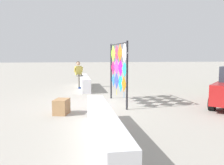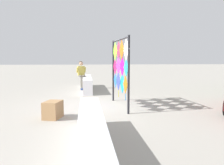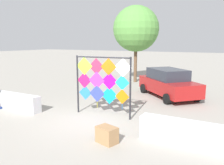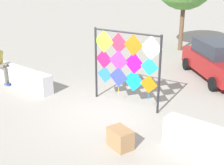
{
  "view_description": "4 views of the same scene",
  "coord_description": "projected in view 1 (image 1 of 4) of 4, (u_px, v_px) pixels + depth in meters",
  "views": [
    {
      "loc": [
        9.35,
        -1.03,
        1.88
      ],
      "look_at": [
        0.64,
        0.36,
        0.89
      ],
      "focal_mm": 38.28,
      "sensor_mm": 36.0,
      "label": 1
    },
    {
      "loc": [
        8.26,
        -0.5,
        1.69
      ],
      "look_at": [
        0.11,
        0.41,
        0.85
      ],
      "focal_mm": 37.43,
      "sensor_mm": 36.0,
      "label": 2
    },
    {
      "loc": [
        4.92,
        -7.04,
        2.94
      ],
      "look_at": [
        0.59,
        0.68,
        1.39
      ],
      "focal_mm": 37.59,
      "sensor_mm": 36.0,
      "label": 3
    },
    {
      "loc": [
        5.37,
        -6.37,
        3.9
      ],
      "look_at": [
        0.22,
        -0.05,
        0.97
      ],
      "focal_mm": 47.13,
      "sensor_mm": 36.0,
      "label": 4
    }
  ],
  "objects": [
    {
      "name": "plaza_ledge_left",
      "position": [
        85.0,
        82.0,
        13.79
      ],
      "size": [
        4.27,
        0.44,
        0.7
      ],
      "primitive_type": "cube",
      "color": "silver",
      "rests_on": "ground"
    },
    {
      "name": "seated_vendor",
      "position": [
        79.0,
        72.0,
        13.94
      ],
      "size": [
        0.72,
        0.55,
        1.55
      ],
      "color": "#666056",
      "rests_on": "ground"
    },
    {
      "name": "kite_display_rack",
      "position": [
        118.0,
        67.0,
        9.33
      ],
      "size": [
        2.39,
        0.27,
        2.39
      ],
      "color": "#232328",
      "rests_on": "ground"
    },
    {
      "name": "cardboard_box_large",
      "position": [
        62.0,
        107.0,
        7.71
      ],
      "size": [
        0.69,
        0.56,
        0.49
      ],
      "primitive_type": "cube",
      "rotation": [
        0.0,
        0.0,
        -0.28
      ],
      "color": "#9E754C",
      "rests_on": "ground"
    },
    {
      "name": "ground",
      "position": [
        100.0,
        103.0,
        9.54
      ],
      "size": [
        120.0,
        120.0,
        0.0
      ],
      "primitive_type": "plane",
      "color": "#9E998E"
    },
    {
      "name": "plaza_ledge_right",
      "position": [
        104.0,
        128.0,
        5.08
      ],
      "size": [
        4.27,
        0.44,
        0.7
      ],
      "primitive_type": "cube",
      "color": "silver",
      "rests_on": "ground"
    }
  ]
}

